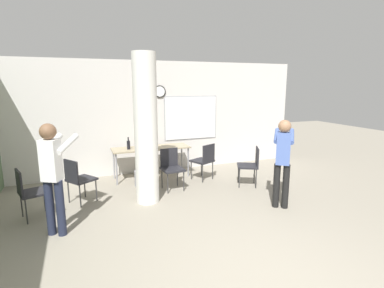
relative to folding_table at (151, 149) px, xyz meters
name	(u,v)px	position (x,y,z in m)	size (l,w,h in m)	color
wall_back	(155,117)	(0.25, 0.57, 0.70)	(8.00, 0.15, 2.80)	silver
support_pillar	(146,130)	(-0.43, -1.44, 0.70)	(0.43, 0.43, 2.80)	silver
folding_table	(151,149)	(0.00, 0.00, 0.00)	(1.83, 0.60, 0.75)	tan
bottle_on_table	(128,145)	(-0.54, -0.03, 0.16)	(0.07, 0.07, 0.29)	black
waste_bin	(141,178)	(-0.36, -0.48, -0.52)	(0.29, 0.29, 0.35)	gray
chair_by_left_wall	(29,190)	(-2.43, -1.50, -0.19)	(0.56, 0.56, 0.87)	#232328
chair_mid_room	(251,163)	(1.92, -1.36, -0.19)	(0.59, 0.59, 0.87)	#232328
chair_table_right	(204,159)	(1.12, -0.62, -0.19)	(0.59, 0.59, 0.87)	#232328
chair_table_front	(171,166)	(0.22, -0.92, -0.19)	(0.47, 0.47, 0.87)	#232328
chair_near_pillar	(78,177)	(-1.66, -1.06, -0.19)	(0.61, 0.61, 0.87)	#232328
person_playing_side	(283,157)	(1.80, -2.59, 0.26)	(0.59, 0.65, 1.62)	black
person_watching_back	(53,171)	(-1.99, -2.22, 0.30)	(0.58, 0.68, 1.69)	#1E2338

